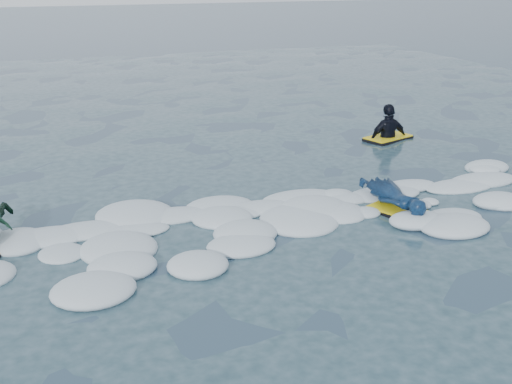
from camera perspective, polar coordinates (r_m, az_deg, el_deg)
ground at (r=8.73m, az=-2.06°, el=-5.79°), size 120.00×120.00×0.00m
foam_band at (r=9.64m, az=-3.99°, el=-3.31°), size 12.00×3.10×0.30m
prone_woman_unit at (r=10.51m, az=12.29°, el=-0.51°), size 0.98×1.66×0.42m
waiting_rider_unit at (r=14.86m, az=11.63°, el=4.52°), size 1.25×0.94×1.67m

